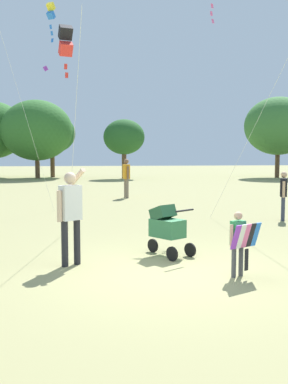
{
  "coord_description": "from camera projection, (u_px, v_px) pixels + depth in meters",
  "views": [
    {
      "loc": [
        -1.33,
        -7.46,
        2.08
      ],
      "look_at": [
        -0.36,
        1.23,
        1.3
      ],
      "focal_mm": 42.11,
      "sensor_mm": 36.0,
      "label": 1
    }
  ],
  "objects": [
    {
      "name": "child_with_butterfly_kite",
      "position": [
        239.0,
        238.0,
        7.46
      ],
      "size": [
        0.58,
        0.48,
        1.1
      ],
      "color": "#4C4C51",
      "rests_on": "ground"
    },
    {
      "name": "person_red_shirt",
      "position": [
        126.0,
        175.0,
        20.3
      ],
      "size": [
        0.32,
        0.56,
        1.77
      ],
      "color": "#7F705B",
      "rests_on": "ground"
    },
    {
      "name": "stroller",
      "position": [
        167.0,
        226.0,
        9.01
      ],
      "size": [
        0.9,
        1.05,
        1.03
      ],
      "color": "black",
      "rests_on": "ground"
    },
    {
      "name": "kite_blue_high",
      "position": [
        50.0,
        14.0,
        15.22
      ],
      "size": [
        1.79,
        1.99,
        7.13
      ],
      "color": "yellow",
      "rests_on": "ground"
    },
    {
      "name": "person_adult_flyer",
      "position": [
        70.0,
        210.0,
        8.19
      ],
      "size": [
        0.52,
        0.68,
        1.79
      ],
      "color": "#232328",
      "rests_on": "ground"
    },
    {
      "name": "person_sitting_far",
      "position": [
        283.0,
        192.0,
        13.63
      ],
      "size": [
        0.3,
        0.45,
        1.49
      ],
      "color": "#33384C",
      "rests_on": "ground"
    },
    {
      "name": "ground_plane",
      "position": [
        173.0,
        274.0,
        7.71
      ],
      "size": [
        120.0,
        120.0,
        0.0
      ],
      "primitive_type": "plane",
      "color": "#938E5B"
    },
    {
      "name": "treeline_distant",
      "position": [
        115.0,
        130.0,
        36.03
      ],
      "size": [
        45.71,
        7.77,
        6.49
      ],
      "color": "brown",
      "rests_on": "ground"
    },
    {
      "name": "kite_adult_black",
      "position": [
        66.0,
        41.0,
        11.56
      ],
      "size": [
        0.72,
        3.89,
        5.34
      ],
      "color": "black",
      "rests_on": "ground"
    }
  ]
}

